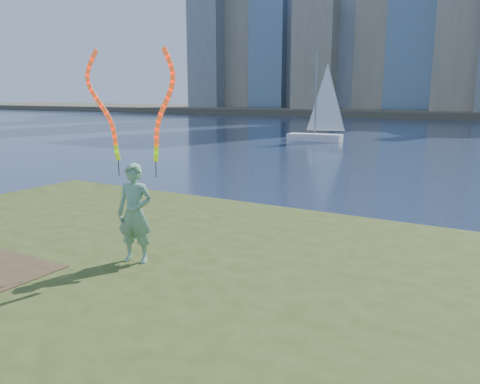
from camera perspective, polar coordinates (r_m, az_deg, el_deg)
The scene contains 5 objects.
ground at distance 10.22m, azimuth -10.15°, elevation -10.84°, with size 320.00×320.00×0.00m, color #1B2843.
grassy_knoll at distance 8.63m, azimuth -20.37°, elevation -13.35°, with size 20.00×18.00×0.80m.
far_shore at distance 102.38m, azimuth 27.01°, elevation 8.59°, with size 320.00×40.00×1.20m, color #484335.
woman_with_ribbons at distance 8.84m, azimuth -12.71°, elevation 0.35°, with size 2.07×0.76×4.23m.
sailboat at distance 41.30m, azimuth 9.47°, elevation 7.93°, with size 4.99×1.88×7.50m.
Camera 1 is at (6.20, -7.14, 3.88)m, focal length 35.00 mm.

